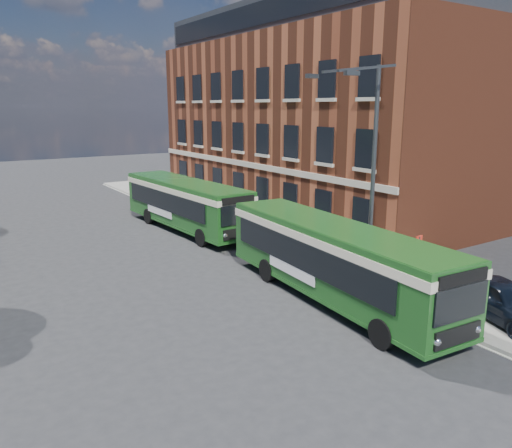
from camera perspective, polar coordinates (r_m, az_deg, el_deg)
ground at (r=20.56m, az=-1.79°, el=-7.86°), size 120.00×120.00×0.00m
pavement at (r=30.60m, az=1.55°, el=-0.58°), size 6.00×48.00×0.15m
kerb_line at (r=29.04m, az=-3.40°, el=-1.51°), size 0.12×48.00×0.01m
brick_office at (r=37.15m, az=7.09°, el=12.52°), size 12.10×26.00×14.20m
street_lamp at (r=20.81m, az=12.57°, el=5.72°), size 2.96×2.38×9.00m
bus_stop_sign at (r=20.64m, az=17.97°, el=-4.02°), size 0.35×0.08×2.52m
bus_front at (r=19.51m, az=8.86°, el=-3.51°), size 3.41×12.02×3.02m
bus_rear at (r=30.66m, az=-8.05°, el=2.68°), size 3.21×11.59×3.02m
parked_car at (r=19.48m, az=26.57°, el=-7.83°), size 2.96×4.53×1.43m
pedestrian_a at (r=19.98m, az=16.54°, el=-5.72°), size 0.70×0.47×1.90m
pedestrian_b at (r=21.85m, az=20.87°, el=-4.93°), size 0.74×0.58×1.52m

